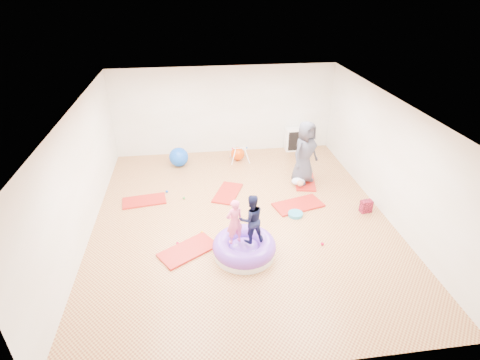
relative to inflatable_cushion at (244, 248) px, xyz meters
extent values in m
cube|color=tan|center=(0.13, 1.31, -0.16)|extent=(7.00, 8.00, 0.01)
cube|color=silver|center=(0.13, 1.31, 2.64)|extent=(7.00, 8.00, 0.01)
cube|color=beige|center=(0.13, 5.31, 1.24)|extent=(7.00, 0.01, 2.80)
cube|color=beige|center=(0.13, -2.69, 1.24)|extent=(7.00, 0.01, 2.80)
cube|color=beige|center=(-3.37, 1.31, 1.24)|extent=(0.01, 8.00, 2.80)
cube|color=beige|center=(3.63, 1.31, 1.24)|extent=(0.01, 8.00, 2.80)
cube|color=#A31513|center=(-1.18, 0.24, -0.14)|extent=(1.35, 1.17, 0.05)
cube|color=#A31513|center=(-2.29, 2.41, -0.14)|extent=(1.16, 0.69, 0.05)
cube|color=#A31513|center=(-0.09, 2.51, -0.14)|extent=(0.95, 1.24, 0.05)
cube|color=#A31513|center=(1.64, 1.67, -0.14)|extent=(1.36, 0.92, 0.05)
cube|color=#A31513|center=(2.16, 2.86, -0.14)|extent=(0.76, 1.18, 0.05)
cylinder|color=white|center=(0.00, 0.00, -0.09)|extent=(1.30, 1.30, 0.15)
torus|color=purple|center=(0.00, 0.00, 0.04)|extent=(1.34, 1.34, 0.36)
ellipsoid|color=purple|center=(0.00, 0.00, -0.04)|extent=(0.71, 0.71, 0.32)
imported|color=pink|center=(-0.20, 0.00, 0.73)|extent=(0.44, 0.36, 1.02)
imported|color=#121639|center=(0.14, 0.00, 0.76)|extent=(0.59, 0.49, 1.08)
imported|color=#3B3C4A|center=(2.09, 2.86, 0.77)|extent=(1.03, 0.94, 1.77)
ellipsoid|color=white|center=(1.91, 2.67, -0.01)|extent=(0.38, 0.25, 0.22)
sphere|color=tan|center=(1.91, 2.50, 0.02)|extent=(0.18, 0.18, 0.18)
sphere|color=blue|center=(-1.72, 2.79, -0.13)|extent=(0.07, 0.07, 0.07)
sphere|color=orange|center=(1.60, 1.32, -0.13)|extent=(0.07, 0.07, 0.07)
sphere|color=red|center=(1.74, 0.06, -0.13)|extent=(0.07, 0.07, 0.07)
sphere|color=green|center=(-1.26, 2.39, -0.13)|extent=(0.07, 0.07, 0.07)
sphere|color=red|center=(-1.40, 0.49, -0.13)|extent=(0.07, 0.07, 0.07)
sphere|color=orange|center=(-0.85, 0.82, -0.13)|extent=(0.07, 0.07, 0.07)
sphere|color=blue|center=(-1.39, 4.40, 0.13)|extent=(0.59, 0.59, 0.59)
sphere|color=#D94508|center=(0.45, 4.57, 0.05)|extent=(0.43, 0.43, 0.43)
cylinder|color=white|center=(0.29, 4.28, 0.08)|extent=(0.17, 0.18, 0.46)
cylinder|color=white|center=(0.29, 4.67, 0.08)|extent=(0.17, 0.18, 0.46)
cylinder|color=white|center=(0.71, 4.28, 0.08)|extent=(0.17, 0.18, 0.46)
cylinder|color=white|center=(0.71, 4.67, 0.08)|extent=(0.17, 0.18, 0.46)
cylinder|color=white|center=(0.50, 4.47, 0.28)|extent=(0.44, 0.03, 0.03)
sphere|color=red|center=(0.28, 4.47, 0.28)|extent=(0.05, 0.05, 0.05)
sphere|color=blue|center=(0.72, 4.47, 0.28)|extent=(0.05, 0.05, 0.05)
cube|color=white|center=(2.50, 5.11, 0.21)|extent=(0.76, 0.37, 0.76)
cube|color=black|center=(2.50, 4.93, 0.21)|extent=(0.65, 0.02, 0.65)
cube|color=white|center=(2.50, 5.05, 0.21)|extent=(0.02, 0.26, 0.66)
cube|color=white|center=(2.50, 5.05, 0.21)|extent=(0.66, 0.26, 0.02)
cylinder|color=teal|center=(1.45, 1.25, -0.12)|extent=(0.36, 0.36, 0.08)
cube|color=#C21940|center=(3.23, 1.18, 0.00)|extent=(0.30, 0.20, 0.32)
cylinder|color=orange|center=(-1.06, 0.25, -0.15)|extent=(0.20, 0.20, 0.03)
camera|label=1|loc=(-0.92, -6.13, 5.04)|focal=28.00mm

